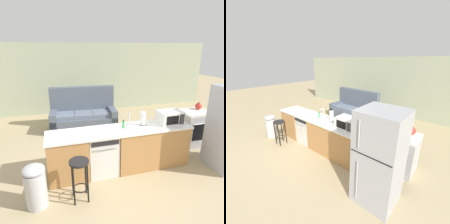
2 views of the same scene
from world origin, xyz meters
TOP-DOWN VIEW (x-y plane):
  - ground_plane at (0.00, 0.00)m, footprint 24.00×24.00m
  - wall_back at (0.30, 4.20)m, footprint 10.00×0.06m
  - kitchen_counter at (0.24, 0.00)m, footprint 2.94×0.66m
  - dishwasher at (-0.25, -0.00)m, footprint 0.58×0.61m
  - stove_range at (2.35, 0.55)m, footprint 0.76×0.68m
  - microwave at (1.24, -0.00)m, footprint 0.50×0.37m
  - sink_faucet at (0.34, 0.08)m, footprint 0.07×0.18m
  - paper_towel_roll at (0.65, 0.08)m, footprint 0.14×0.14m
  - soap_bottle at (0.21, 0.03)m, footprint 0.06×0.06m
  - kettle at (2.52, 0.68)m, footprint 0.21×0.17m
  - bar_stool at (-0.79, -0.67)m, footprint 0.32×0.32m
  - trash_bin at (-1.48, -0.62)m, footprint 0.35×0.35m
  - couch at (-0.25, 2.50)m, footprint 2.06×1.06m

SIDE VIEW (x-z plane):
  - ground_plane at x=0.00m, z-range 0.00..0.00m
  - trash_bin at x=-1.48m, z-range 0.01..0.75m
  - couch at x=-0.25m, z-range -0.24..1.03m
  - kitchen_counter at x=0.24m, z-range -0.03..0.87m
  - dishwasher at x=-0.25m, z-range 0.00..0.84m
  - stove_range at x=2.35m, z-range 0.00..0.90m
  - bar_stool at x=-0.79m, z-range 0.17..0.91m
  - soap_bottle at x=0.21m, z-range 0.88..1.06m
  - kettle at x=2.52m, z-range 0.89..1.08m
  - sink_faucet at x=0.34m, z-range 0.88..1.18m
  - paper_towel_roll at x=0.65m, z-range 0.90..1.18m
  - microwave at x=1.24m, z-range 0.90..1.18m
  - wall_back at x=0.30m, z-range 0.00..2.60m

